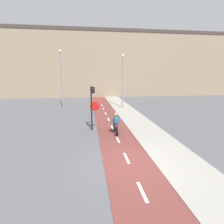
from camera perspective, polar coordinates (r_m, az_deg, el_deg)
The scene contains 8 objects.
ground_plane at distance 8.36m, azimuth 5.54°, elevation -16.41°, with size 120.00×120.00×0.00m, color #5B5B60.
bike_lane at distance 8.36m, azimuth 5.52°, elevation -16.32°, with size 2.32×60.00×0.02m.
sidewalk_strip at distance 9.14m, azimuth 20.57°, elevation -14.37°, with size 2.40×60.00×0.05m.
building_row_background at distance 33.45m, azimuth -4.99°, elevation 15.23°, with size 60.00×5.20×11.52m.
traffic_light_pole at distance 12.50m, azimuth -6.36°, elevation 2.82°, with size 0.67×0.25×3.19m.
street_lamp_far at distance 22.15m, azimuth -16.25°, elevation 12.17°, with size 0.36×0.36×6.80m.
street_lamp_sidewalk at distance 21.11m, azimuth 3.49°, elevation 11.86°, with size 0.36×0.36×6.27m.
cyclist_near at distance 11.84m, azimuth 1.26°, elevation -3.90°, with size 0.46×1.73×1.48m.
Camera 1 is at (-1.76, -7.13, 4.00)m, focal length 28.00 mm.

